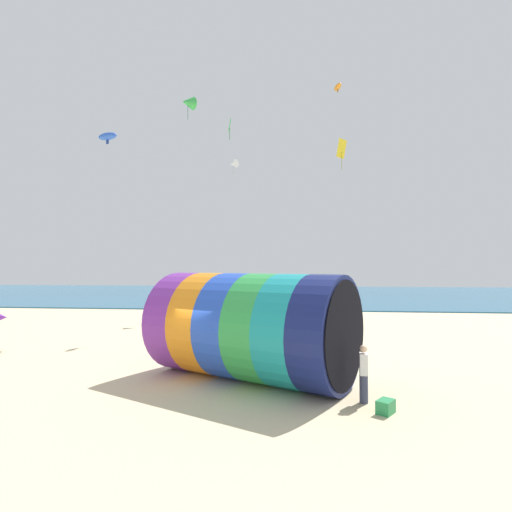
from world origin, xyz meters
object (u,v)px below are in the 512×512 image
at_px(kite_handler, 364,373).
at_px(kite_white_delta, 233,164).
at_px(kite_yellow_diamond, 342,149).
at_px(beach_flag, 1,320).
at_px(cooler_box, 386,407).
at_px(kite_green_delta, 188,103).
at_px(bystander_near_water, 350,317).
at_px(kite_orange_parafoil, 338,87).
at_px(giant_inflatable_tube, 251,326).
at_px(kite_blue_parafoil, 108,136).
at_px(kite_green_diamond, 230,126).

xyz_separation_m(kite_handler, kite_white_delta, (-6.94, 19.85, 11.33)).
xyz_separation_m(kite_yellow_diamond, beach_flag, (-13.82, -17.71, -10.83)).
bearing_deg(beach_flag, cooler_box, -9.04).
xyz_separation_m(kite_handler, kite_green_delta, (-9.01, 13.72, 13.90)).
distance_m(kite_yellow_diamond, bystander_near_water, 13.66).
relative_size(kite_orange_parafoil, bystander_near_water, 0.63).
height_order(giant_inflatable_tube, kite_blue_parafoil, kite_blue_parafoil).
xyz_separation_m(giant_inflatable_tube, kite_blue_parafoil, (-8.12, 5.75, 8.81)).
xyz_separation_m(giant_inflatable_tube, kite_yellow_diamond, (5.08, 16.91, 11.04)).
bearing_deg(kite_green_diamond, kite_green_delta, -173.46).
distance_m(kite_orange_parafoil, bystander_near_water, 15.24).
height_order(kite_green_delta, cooler_box, kite_green_delta).
xyz_separation_m(kite_yellow_diamond, cooler_box, (-1.14, -19.73, -12.70)).
distance_m(kite_blue_parafoil, beach_flag, 10.82).
bearing_deg(bystander_near_water, giant_inflatable_tube, -114.70).
distance_m(kite_handler, kite_green_delta, 21.51).
distance_m(giant_inflatable_tube, bystander_near_water, 11.41).
xyz_separation_m(kite_blue_parafoil, kite_orange_parafoil, (12.52, 7.20, 5.27)).
bearing_deg(kite_white_delta, giant_inflatable_tube, -79.07).
height_order(kite_blue_parafoil, kite_orange_parafoil, kite_orange_parafoil).
distance_m(kite_handler, bystander_near_water, 12.43).
height_order(kite_green_diamond, kite_green_delta, kite_green_delta).
distance_m(kite_green_delta, bystander_near_water, 17.28).
xyz_separation_m(kite_handler, cooler_box, (0.44, -0.78, -0.67)).
distance_m(kite_white_delta, kite_yellow_diamond, 8.60).
distance_m(giant_inflatable_tube, beach_flag, 8.77).
xyz_separation_m(kite_green_diamond, kite_orange_parafoil, (7.16, 0.96, 2.72)).
height_order(kite_orange_parafoil, bystander_near_water, kite_orange_parafoil).
relative_size(kite_orange_parafoil, beach_flag, 0.48).
relative_size(kite_green_diamond, bystander_near_water, 0.75).
xyz_separation_m(kite_blue_parafoil, kite_green_delta, (2.61, 5.93, 4.10)).
bearing_deg(kite_yellow_diamond, bystander_near_water, -92.90).
xyz_separation_m(kite_blue_parafoil, cooler_box, (12.06, -8.57, -10.47)).
bearing_deg(kite_green_delta, kite_white_delta, 71.35).
distance_m(kite_green_diamond, kite_white_delta, 5.95).
bearing_deg(kite_handler, bystander_near_water, 84.21).
bearing_deg(kite_yellow_diamond, kite_white_delta, 173.96).
height_order(kite_handler, kite_white_delta, kite_white_delta).
bearing_deg(kite_green_delta, kite_yellow_diamond, 26.29).
bearing_deg(kite_blue_parafoil, kite_handler, -33.85).
relative_size(kite_white_delta, kite_yellow_diamond, 0.52).
height_order(giant_inflatable_tube, kite_green_diamond, kite_green_diamond).
distance_m(kite_white_delta, beach_flag, 21.84).
height_order(kite_handler, kite_orange_parafoil, kite_orange_parafoil).
bearing_deg(giant_inflatable_tube, kite_green_diamond, 102.97).
distance_m(kite_orange_parafoil, cooler_box, 22.28).
relative_size(giant_inflatable_tube, kite_yellow_diamond, 3.32).
bearing_deg(kite_blue_parafoil, kite_orange_parafoil, 29.92).
bearing_deg(cooler_box, kite_white_delta, 109.68).
relative_size(giant_inflatable_tube, beach_flag, 3.34).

